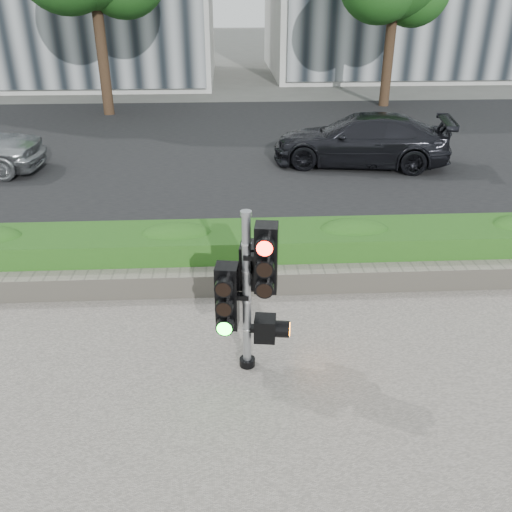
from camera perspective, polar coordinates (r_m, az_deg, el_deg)
The scene contains 7 objects.
ground at distance 6.37m, azimuth 1.29°, elevation -12.51°, with size 120.00×120.00×0.00m, color #51514C.
road at distance 15.47m, azimuth -1.52°, elevation 11.47°, with size 60.00×13.00×0.02m, color black.
curb at distance 9.01m, azimuth -0.19°, elevation 0.47°, with size 60.00×0.25×0.12m, color gray.
stone_wall at distance 7.84m, azimuth 0.27°, elevation -2.61°, with size 12.00×0.32×0.34m, color gray.
hedge at distance 8.34m, azimuth 0.01°, elevation 0.58°, with size 12.00×1.00×0.68m, color #478F2C.
traffic_signal at distance 5.91m, azimuth -0.71°, elevation -3.00°, with size 0.69×0.53×1.94m.
car_dark at distance 13.87m, azimuth 10.98°, elevation 11.93°, with size 1.74×4.27×1.24m, color black.
Camera 1 is at (-0.41, -4.94, 4.01)m, focal length 38.00 mm.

